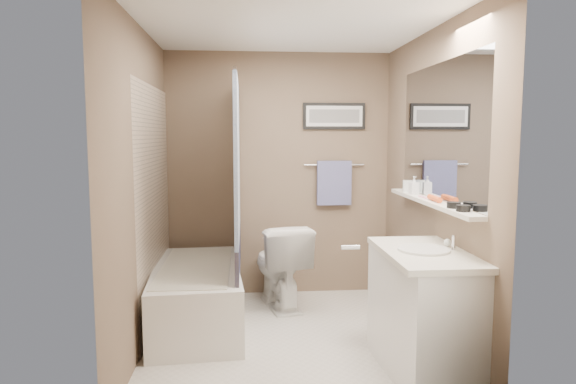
{
  "coord_description": "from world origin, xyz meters",
  "views": [
    {
      "loc": [
        -0.34,
        -3.83,
        1.59
      ],
      "look_at": [
        0.0,
        0.15,
        1.15
      ],
      "focal_mm": 32.0,
      "sensor_mm": 36.0,
      "label": 1
    }
  ],
  "objects": [
    {
      "name": "ground",
      "position": [
        0.0,
        0.0,
        0.0
      ],
      "size": [
        2.5,
        2.5,
        0.0
      ],
      "primitive_type": "plane",
      "color": "beige",
      "rests_on": "ground"
    },
    {
      "name": "ceiling",
      "position": [
        0.0,
        0.0,
        2.38
      ],
      "size": [
        2.2,
        2.5,
        0.04
      ],
      "primitive_type": "cube",
      "color": "white",
      "rests_on": "wall_back"
    },
    {
      "name": "wall_back",
      "position": [
        0.0,
        1.23,
        1.2
      ],
      "size": [
        2.2,
        0.04,
        2.4
      ],
      "primitive_type": "cube",
      "color": "brown",
      "rests_on": "ground"
    },
    {
      "name": "wall_front",
      "position": [
        0.0,
        -1.23,
        1.2
      ],
      "size": [
        2.2,
        0.04,
        2.4
      ],
      "primitive_type": "cube",
      "color": "brown",
      "rests_on": "ground"
    },
    {
      "name": "wall_left",
      "position": [
        -1.08,
        0.0,
        1.2
      ],
      "size": [
        0.04,
        2.5,
        2.4
      ],
      "primitive_type": "cube",
      "color": "brown",
      "rests_on": "ground"
    },
    {
      "name": "wall_right",
      "position": [
        1.08,
        0.0,
        1.2
      ],
      "size": [
        0.04,
        2.5,
        2.4
      ],
      "primitive_type": "cube",
      "color": "brown",
      "rests_on": "ground"
    },
    {
      "name": "tile_surround",
      "position": [
        -1.09,
        0.5,
        1.0
      ],
      "size": [
        0.02,
        1.55,
        2.0
      ],
      "primitive_type": "cube",
      "color": "#C0A891",
      "rests_on": "wall_left"
    },
    {
      "name": "curtain_rod",
      "position": [
        -0.4,
        0.5,
        2.05
      ],
      "size": [
        0.02,
        1.55,
        0.02
      ],
      "primitive_type": "cylinder",
      "rotation": [
        1.57,
        0.0,
        0.0
      ],
      "color": "silver",
      "rests_on": "wall_left"
    },
    {
      "name": "curtain_upper",
      "position": [
        -0.4,
        0.5,
        1.4
      ],
      "size": [
        0.03,
        1.45,
        1.28
      ],
      "primitive_type": "cube",
      "color": "silver",
      "rests_on": "curtain_rod"
    },
    {
      "name": "curtain_lower",
      "position": [
        -0.4,
        0.5,
        0.58
      ],
      "size": [
        0.03,
        1.45,
        0.36
      ],
      "primitive_type": "cube",
      "color": "#252646",
      "rests_on": "curtain_rod"
    },
    {
      "name": "mirror",
      "position": [
        1.09,
        -0.15,
        1.62
      ],
      "size": [
        0.02,
        1.6,
        1.0
      ],
      "primitive_type": "cube",
      "color": "silver",
      "rests_on": "wall_right"
    },
    {
      "name": "shelf",
      "position": [
        1.04,
        -0.15,
        1.1
      ],
      "size": [
        0.12,
        1.6,
        0.03
      ],
      "primitive_type": "cube",
      "color": "silver",
      "rests_on": "wall_right"
    },
    {
      "name": "towel_bar",
      "position": [
        0.55,
        1.22,
        1.3
      ],
      "size": [
        0.6,
        0.02,
        0.02
      ],
      "primitive_type": "cylinder",
      "rotation": [
        0.0,
        1.57,
        0.0
      ],
      "color": "silver",
      "rests_on": "wall_back"
    },
    {
      "name": "towel",
      "position": [
        0.55,
        1.2,
        1.12
      ],
      "size": [
        0.34,
        0.05,
        0.44
      ],
      "primitive_type": "cube",
      "color": "#878CC5",
      "rests_on": "towel_bar"
    },
    {
      "name": "art_frame",
      "position": [
        0.55,
        1.23,
        1.78
      ],
      "size": [
        0.62,
        0.02,
        0.26
      ],
      "primitive_type": "cube",
      "color": "black",
      "rests_on": "wall_back"
    },
    {
      "name": "art_mat",
      "position": [
        0.55,
        1.22,
        1.78
      ],
      "size": [
        0.56,
        0.0,
        0.2
      ],
      "primitive_type": "cube",
      "color": "white",
      "rests_on": "art_frame"
    },
    {
      "name": "art_image",
      "position": [
        0.55,
        1.22,
        1.78
      ],
      "size": [
        0.5,
        0.0,
        0.13
      ],
      "primitive_type": "cube",
      "color": "#595959",
      "rests_on": "art_mat"
    },
    {
      "name": "door",
      "position": [
        0.55,
        -1.24,
        1.0
      ],
      "size": [
        0.8,
        0.02,
        2.0
      ],
      "primitive_type": "cube",
      "color": "silver",
      "rests_on": "wall_front"
    },
    {
      "name": "door_handle",
      "position": [
        0.22,
        -1.19,
        1.0
      ],
      "size": [
        0.1,
        0.02,
        0.02
      ],
      "primitive_type": "cylinder",
      "rotation": [
        0.0,
        1.57,
        0.0
      ],
      "color": "silver",
      "rests_on": "door"
    },
    {
      "name": "bathtub",
      "position": [
        -0.75,
        0.4,
        0.25
      ],
      "size": [
        0.81,
        1.55,
        0.5
      ],
      "primitive_type": "cube",
      "rotation": [
        0.0,
        0.0,
        0.07
      ],
      "color": "white",
      "rests_on": "ground"
    },
    {
      "name": "tub_rim",
      "position": [
        -0.75,
        0.4,
        0.5
      ],
      "size": [
        0.56,
        1.36,
        0.02
      ],
      "primitive_type": "cube",
      "color": "beige",
      "rests_on": "bathtub"
    },
    {
      "name": "toilet",
      "position": [
        -0.02,
        0.83,
        0.39
      ],
      "size": [
        0.59,
        0.85,
        0.79
      ],
      "primitive_type": "imported",
      "rotation": [
        0.0,
        0.0,
        3.35
      ],
      "color": "white",
      "rests_on": "ground"
    },
    {
      "name": "vanity",
      "position": [
        0.85,
        -0.62,
        0.4
      ],
      "size": [
        0.56,
        0.93,
        0.8
      ],
      "primitive_type": "cube",
      "rotation": [
        0.0,
        0.0,
        0.07
      ],
      "color": "white",
      "rests_on": "ground"
    },
    {
      "name": "countertop",
      "position": [
        0.84,
        -0.62,
        0.82
      ],
      "size": [
        0.54,
        0.96,
        0.04
      ],
      "primitive_type": "cube",
      "color": "silver",
      "rests_on": "vanity"
    },
    {
      "name": "sink_basin",
      "position": [
        0.83,
        -0.62,
        0.85
      ],
      "size": [
        0.34,
        0.34,
        0.01
      ],
      "primitive_type": "cylinder",
      "color": "silver",
      "rests_on": "countertop"
    },
    {
      "name": "faucet_spout",
      "position": [
        1.03,
        -0.62,
        0.89
      ],
      "size": [
        0.02,
        0.02,
        0.1
      ],
      "primitive_type": "cylinder",
      "color": "silver",
      "rests_on": "countertop"
    },
    {
      "name": "faucet_knob",
      "position": [
        1.03,
        -0.52,
        0.87
      ],
      "size": [
        0.05,
        0.05,
        0.05
      ],
      "primitive_type": "sphere",
      "color": "white",
      "rests_on": "countertop"
    },
    {
      "name": "candle_bowl_near",
      "position": [
        1.04,
        -0.73,
        1.14
      ],
      "size": [
        0.09,
        0.09,
        0.04
      ],
      "primitive_type": "cylinder",
      "color": "black",
      "rests_on": "shelf"
    },
    {
      "name": "candle_bowl_far",
      "position": [
        1.04,
        -0.59,
        1.14
      ],
      "size": [
        0.09,
        0.09,
        0.04
      ],
      "primitive_type": "cylinder",
      "color": "black",
      "rests_on": "shelf"
    },
    {
      "name": "hair_brush_front",
      "position": [
        1.04,
        -0.24,
        1.14
      ],
      "size": [
        0.05,
        0.22,
        0.04
      ],
      "primitive_type": "cylinder",
      "rotation": [
        1.57,
        0.0,
        -0.02
      ],
      "color": "#D64E1E",
      "rests_on": "shelf"
    },
    {
      "name": "pink_comb",
      "position": [
        1.04,
        -0.01,
        1.12
      ],
      "size": [
        0.03,
        0.16,
        0.01
      ],
      "primitive_type": "cube",
      "rotation": [
        0.0,
        0.0,
        -0.0
      ],
      "color": "pink",
      "rests_on": "shelf"
    },
    {
      "name": "glass_jar",
      "position": [
        1.04,
        0.38,
        1.17
      ],
      "size": [
        0.08,
        0.08,
        0.1
      ],
      "primitive_type": "cylinder",
      "color": "silver",
      "rests_on": "shelf"
    },
    {
      "name": "soap_bottle",
      "position": [
        1.04,
        0.22,
        1.19
      ],
      "size": [
        0.07,
        0.08,
        0.15
      ],
      "primitive_type": "imported",
      "rotation": [
        0.0,
        0.0,
        0.13
      ],
      "color": "#999999",
      "rests_on": "shelf"
    }
  ]
}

